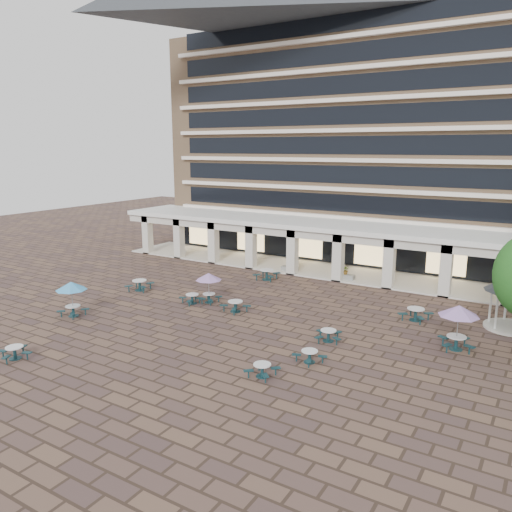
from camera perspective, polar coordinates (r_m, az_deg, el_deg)
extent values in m
plane|color=brown|center=(32.34, -2.71, -7.24)|extent=(120.00, 120.00, 0.00)
cube|color=tan|center=(53.51, 13.03, 12.21)|extent=(40.00, 15.00, 22.00)
cube|color=silver|center=(46.67, 9.58, 4.37)|extent=(36.80, 0.50, 0.35)
cube|color=black|center=(46.72, 9.75, 5.98)|extent=(35.20, 0.05, 1.60)
cube|color=silver|center=(46.39, 9.70, 7.55)|extent=(36.80, 0.50, 0.35)
cube|color=black|center=(46.52, 9.86, 9.16)|extent=(35.20, 0.05, 1.60)
cube|color=silver|center=(46.25, 9.82, 10.76)|extent=(36.80, 0.50, 0.35)
cube|color=black|center=(46.45, 9.98, 12.36)|extent=(35.20, 0.05, 1.60)
cube|color=silver|center=(46.26, 9.94, 13.98)|extent=(36.80, 0.50, 0.35)
cube|color=black|center=(46.54, 10.11, 15.56)|extent=(35.20, 0.05, 1.60)
cube|color=silver|center=(46.42, 10.06, 17.18)|extent=(36.80, 0.50, 0.35)
cube|color=black|center=(46.76, 10.23, 18.74)|extent=(35.20, 0.05, 1.60)
cube|color=silver|center=(46.72, 10.19, 20.36)|extent=(36.80, 0.50, 0.35)
cube|color=black|center=(47.13, 10.36, 21.88)|extent=(35.20, 0.05, 1.60)
cube|color=silver|center=(47.16, 10.32, 23.49)|extent=(36.80, 0.50, 0.35)
cube|color=black|center=(47.64, 10.49, 24.96)|extent=(35.20, 0.05, 1.60)
cube|color=white|center=(44.20, 8.23, 3.58)|extent=(42.00, 6.60, 0.40)
cube|color=beige|center=(41.70, 6.65, 2.48)|extent=(42.00, 0.30, 0.90)
cube|color=black|center=(47.06, 9.44, 1.10)|extent=(38.00, 0.15, 3.20)
cube|color=beige|center=(45.00, 8.07, -1.64)|extent=(42.00, 6.00, 0.12)
cube|color=beige|center=(52.90, -12.29, 2.44)|extent=(0.80, 0.80, 4.00)
cube|color=beige|center=(50.11, -8.79, 2.04)|extent=(0.80, 0.80, 4.00)
cube|color=beige|center=(47.53, -4.89, 1.58)|extent=(0.80, 0.80, 4.00)
cube|color=beige|center=(45.20, -0.57, 1.07)|extent=(0.80, 0.80, 4.00)
cube|color=beige|center=(43.15, 4.19, 0.49)|extent=(0.80, 0.80, 4.00)
cube|color=beige|center=(41.44, 9.38, -0.13)|extent=(0.80, 0.80, 4.00)
cube|color=beige|center=(40.10, 14.97, -0.81)|extent=(0.80, 0.80, 4.00)
cube|color=beige|center=(39.17, 20.89, -1.52)|extent=(0.80, 0.80, 4.00)
cube|color=beige|center=(38.68, 27.03, -2.23)|extent=(0.80, 0.80, 4.00)
cube|color=#FFD88C|center=(54.88, -6.29, 2.58)|extent=(3.20, 0.08, 2.40)
cube|color=#FFD88C|center=(51.26, -0.61, 1.96)|extent=(3.20, 0.08, 2.40)
cube|color=#FFD88C|center=(48.23, 5.85, 1.24)|extent=(3.20, 0.08, 2.40)
cube|color=#FFD88C|center=(45.89, 13.06, 0.41)|extent=(3.20, 0.08, 2.40)
cube|color=#FFD88C|center=(44.37, 20.91, -0.50)|extent=(3.20, 0.08, 2.40)
cylinder|color=#13373B|center=(29.45, -25.79, -10.49)|extent=(0.62, 0.62, 0.04)
cylinder|color=#13373B|center=(29.35, -25.85, -9.99)|extent=(0.16, 0.16, 0.59)
cylinder|color=silver|center=(29.23, -25.91, -9.34)|extent=(0.89, 0.89, 0.04)
cube|color=#13373B|center=(28.94, -24.72, -9.99)|extent=(0.55, 0.42, 0.04)
cylinder|color=#13373B|center=(29.01, -24.68, -10.36)|extent=(0.07, 0.07, 0.37)
cube|color=#13373B|center=(29.84, -25.10, -9.35)|extent=(0.42, 0.55, 0.04)
cylinder|color=#13373B|center=(29.91, -25.07, -9.72)|extent=(0.07, 0.07, 0.37)
cube|color=#13373B|center=(29.71, -26.98, -9.64)|extent=(0.55, 0.42, 0.04)
cylinder|color=#13373B|center=(29.78, -26.94, -10.00)|extent=(0.07, 0.07, 0.37)
cube|color=#13373B|center=(28.80, -26.65, -10.29)|extent=(0.42, 0.55, 0.04)
cylinder|color=#13373B|center=(28.87, -26.61, -10.66)|extent=(0.07, 0.07, 0.37)
cylinder|color=#13373B|center=(26.36, 6.12, -11.95)|extent=(0.60, 0.60, 0.03)
cylinder|color=#13373B|center=(26.25, 6.13, -11.42)|extent=(0.15, 0.15, 0.57)
cylinder|color=silver|center=(26.11, 6.15, -10.73)|extent=(0.86, 0.86, 0.04)
cube|color=#13373B|center=(26.19, 7.62, -11.29)|extent=(0.53, 0.40, 0.04)
cylinder|color=#13373B|center=(26.27, 7.61, -11.69)|extent=(0.07, 0.07, 0.36)
cube|color=#13373B|center=(26.83, 6.22, -10.66)|extent=(0.40, 0.53, 0.04)
cylinder|color=#13373B|center=(26.90, 6.21, -11.05)|extent=(0.07, 0.07, 0.36)
cube|color=#13373B|center=(26.25, 4.65, -11.16)|extent=(0.53, 0.40, 0.04)
cylinder|color=#13373B|center=(26.33, 4.64, -11.56)|extent=(0.07, 0.07, 0.36)
cube|color=#13373B|center=(25.60, 6.05, -11.82)|extent=(0.40, 0.53, 0.04)
cylinder|color=#13373B|center=(25.68, 6.04, -12.23)|extent=(0.07, 0.07, 0.36)
cylinder|color=#13373B|center=(24.74, 0.71, -13.57)|extent=(0.60, 0.60, 0.03)
cylinder|color=#13373B|center=(24.62, 0.71, -13.01)|extent=(0.16, 0.16, 0.57)
cylinder|color=silver|center=(24.47, 0.71, -12.28)|extent=(0.86, 0.86, 0.04)
cube|color=#13373B|center=(24.73, 2.26, -12.66)|extent=(0.51, 0.50, 0.04)
cylinder|color=#13373B|center=(24.81, 2.26, -13.07)|extent=(0.07, 0.07, 0.36)
cube|color=#13373B|center=(25.17, 0.35, -12.18)|extent=(0.50, 0.51, 0.04)
cylinder|color=#13373B|center=(25.26, 0.35, -12.59)|extent=(0.07, 0.07, 0.36)
cube|color=#13373B|center=(24.45, -0.87, -12.96)|extent=(0.51, 0.50, 0.04)
cylinder|color=#13373B|center=(24.53, -0.86, -13.38)|extent=(0.07, 0.07, 0.36)
cube|color=#13373B|center=(23.99, 1.09, -13.48)|extent=(0.50, 0.51, 0.04)
cylinder|color=#13373B|center=(24.08, 1.09, -13.90)|extent=(0.07, 0.07, 0.36)
cylinder|color=#13373B|center=(34.99, -20.12, -6.44)|extent=(0.67, 0.67, 0.04)
cylinder|color=#13373B|center=(34.90, -20.16, -5.98)|extent=(0.17, 0.17, 0.63)
cylinder|color=silver|center=(34.78, -20.21, -5.38)|extent=(0.95, 0.95, 0.05)
cube|color=#13373B|center=(34.82, -18.95, -5.75)|extent=(0.55, 0.57, 0.05)
cylinder|color=#13373B|center=(34.89, -18.92, -6.09)|extent=(0.08, 0.08, 0.40)
cube|color=#13373B|center=(35.57, -20.12, -5.45)|extent=(0.57, 0.55, 0.05)
cylinder|color=#13373B|center=(35.64, -20.09, -5.79)|extent=(0.08, 0.08, 0.40)
cube|color=#13373B|center=(34.92, -21.39, -5.88)|extent=(0.55, 0.57, 0.05)
cylinder|color=#13373B|center=(34.99, -21.37, -6.22)|extent=(0.08, 0.08, 0.40)
cube|color=#13373B|center=(34.16, -20.23, -6.19)|extent=(0.57, 0.55, 0.05)
cylinder|color=#13373B|center=(34.23, -20.20, -6.54)|extent=(0.08, 0.08, 0.40)
cylinder|color=gray|center=(34.66, -20.26, -4.68)|extent=(0.05, 0.05, 2.29)
cone|color=#409AD9|center=(34.42, -20.37, -3.23)|extent=(2.00, 2.00, 0.52)
cylinder|color=#13373B|center=(33.76, -2.37, -6.35)|extent=(0.69, 0.69, 0.04)
cylinder|color=#13373B|center=(33.66, -2.38, -5.85)|extent=(0.18, 0.18, 0.65)
cylinder|color=silver|center=(33.54, -2.38, -5.21)|extent=(0.99, 0.99, 0.05)
cube|color=#13373B|center=(33.55, -1.06, -5.71)|extent=(0.61, 0.50, 0.05)
cylinder|color=#13373B|center=(33.62, -1.06, -6.08)|extent=(0.08, 0.08, 0.42)
cube|color=#13373B|center=(34.36, -2.23, -5.28)|extent=(0.50, 0.61, 0.05)
cylinder|color=#13373B|center=(34.43, -2.23, -5.64)|extent=(0.08, 0.08, 0.42)
cube|color=#13373B|center=(33.72, -3.69, -5.64)|extent=(0.61, 0.50, 0.05)
cylinder|color=#13373B|center=(33.79, -3.69, -6.00)|extent=(0.08, 0.08, 0.42)
cube|color=#13373B|center=(32.90, -2.53, -6.09)|extent=(0.50, 0.61, 0.05)
cylinder|color=#13373B|center=(32.97, -2.53, -6.46)|extent=(0.08, 0.08, 0.42)
cylinder|color=#13373B|center=(35.83, -5.38, -5.28)|extent=(0.62, 0.62, 0.04)
cylinder|color=#13373B|center=(35.75, -5.39, -4.86)|extent=(0.16, 0.16, 0.58)
cylinder|color=silver|center=(35.64, -5.40, -4.32)|extent=(0.88, 0.88, 0.04)
cube|color=#13373B|center=(35.82, -4.30, -4.65)|extent=(0.52, 0.52, 0.04)
cylinder|color=#13373B|center=(35.88, -4.29, -4.96)|extent=(0.07, 0.07, 0.37)
cube|color=#13373B|center=(36.37, -5.55, -4.40)|extent=(0.52, 0.52, 0.04)
cylinder|color=#13373B|center=(36.43, -5.54, -4.71)|extent=(0.07, 0.07, 0.37)
cube|color=#13373B|center=(35.63, -6.49, -4.78)|extent=(0.52, 0.52, 0.04)
cylinder|color=#13373B|center=(35.69, -6.48, -5.09)|extent=(0.07, 0.07, 0.37)
cube|color=#13373B|center=(35.07, -5.22, -5.04)|extent=(0.52, 0.52, 0.04)
cylinder|color=#13373B|center=(35.13, -5.22, -5.35)|extent=(0.07, 0.07, 0.37)
cylinder|color=gray|center=(35.53, -5.41, -3.68)|extent=(0.04, 0.04, 2.12)
cone|color=#9F76BD|center=(35.31, -5.44, -2.37)|extent=(1.86, 1.86, 0.49)
cylinder|color=#13373B|center=(29.13, 8.25, -9.58)|extent=(0.63, 0.63, 0.04)
cylinder|color=#13373B|center=(29.03, 8.27, -9.07)|extent=(0.16, 0.16, 0.59)
cylinder|color=silver|center=(28.90, 8.29, -8.40)|extent=(0.90, 0.90, 0.04)
cube|color=#13373B|center=(29.43, 9.31, -8.59)|extent=(0.44, 0.55, 0.04)
cylinder|color=#13373B|center=(29.51, 9.30, -8.97)|extent=(0.07, 0.07, 0.38)
cube|color=#13373B|center=(29.49, 7.37, -8.49)|extent=(0.55, 0.44, 0.04)
cylinder|color=#13373B|center=(29.56, 7.36, -8.86)|extent=(0.07, 0.07, 0.38)
cube|color=#13373B|center=(28.56, 7.20, -9.19)|extent=(0.44, 0.55, 0.04)
cylinder|color=#13373B|center=(28.64, 7.19, -9.57)|extent=(0.07, 0.07, 0.38)
cube|color=#13373B|center=(28.51, 9.21, -9.29)|extent=(0.55, 0.44, 0.04)
cylinder|color=#13373B|center=(28.59, 9.19, -9.68)|extent=(0.07, 0.07, 0.38)
cylinder|color=#13373B|center=(39.63, -13.13, -3.82)|extent=(0.76, 0.76, 0.04)
cylinder|color=#13373B|center=(39.54, -13.16, -3.35)|extent=(0.20, 0.20, 0.72)
cylinder|color=silver|center=(39.43, -13.19, -2.74)|extent=(1.09, 1.09, 0.05)
cube|color=#13373B|center=(39.76, -12.00, -3.03)|extent=(0.55, 0.67, 0.05)
cylinder|color=#13373B|center=(39.82, -11.98, -3.38)|extent=(0.09, 0.09, 0.46)
cube|color=#13373B|center=(40.29, -13.53, -2.90)|extent=(0.67, 0.55, 0.05)
cylinder|color=#13373B|center=(40.36, -13.52, -3.24)|extent=(0.09, 0.09, 0.46)
cube|color=#13373B|center=(39.28, -14.35, -3.34)|extent=(0.55, 0.67, 0.05)
cylinder|color=#13373B|center=(39.34, -14.33, -3.69)|extent=(0.09, 0.09, 0.46)
cube|color=#13373B|center=(38.72, -12.78, -3.48)|extent=(0.67, 0.55, 0.05)
cylinder|color=#13373B|center=(38.79, -12.76, -3.83)|extent=(0.09, 0.09, 0.46)
cylinder|color=#13373B|center=(35.73, -7.28, -5.38)|extent=(0.64, 0.64, 0.04)
cylinder|color=#13373B|center=(35.65, -7.29, -4.94)|extent=(0.16, 0.16, 0.60)
cylinder|color=silver|center=(35.54, -7.31, -4.38)|extent=(0.91, 0.91, 0.05)
cube|color=#13373B|center=(35.41, -6.20, -4.86)|extent=(0.56, 0.42, 0.05)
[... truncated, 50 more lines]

